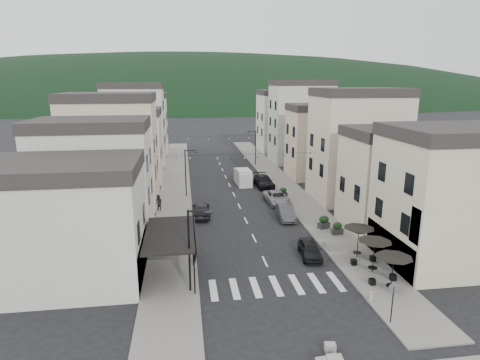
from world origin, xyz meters
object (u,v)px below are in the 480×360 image
object	(u,v)px
parked_car_a	(310,249)
parked_car_e	(201,209)
parked_car_b	(286,212)
parked_car_d	(264,181)
delivery_van	(243,177)
pedestrian_a	(192,235)
parked_car_c	(277,198)
pedestrian_b	(159,203)

from	to	relation	value
parked_car_a	parked_car_e	xyz separation A→B (m)	(-8.49, 11.58, 0.14)
parked_car_b	parked_car_d	size ratio (longest dim) A/B	0.81
parked_car_e	delivery_van	size ratio (longest dim) A/B	1.00
parked_car_d	pedestrian_a	bearing A→B (deg)	-120.86
parked_car_d	parked_car_b	bearing A→B (deg)	-93.25
parked_car_a	parked_car_d	bearing A→B (deg)	94.13
delivery_van	parked_car_d	bearing A→B (deg)	-36.63
parked_car_b	pedestrian_a	xyz separation A→B (m)	(-10.07, -5.38, 0.16)
parked_car_c	pedestrian_a	bearing A→B (deg)	-137.34
pedestrian_a	parked_car_b	bearing A→B (deg)	5.37
parked_car_c	pedestrian_b	distance (m)	13.85
pedestrian_b	pedestrian_a	bearing A→B (deg)	-32.33
parked_car_c	pedestrian_a	size ratio (longest dim) A/B	3.37
parked_car_b	delivery_van	bearing A→B (deg)	103.22
parked_car_c	pedestrian_a	world-z (taller)	pedestrian_a
parked_car_c	parked_car_e	xyz separation A→B (m)	(-9.20, -3.50, 0.09)
parked_car_b	pedestrian_b	bearing A→B (deg)	166.43
parked_car_a	parked_car_e	size ratio (longest dim) A/B	0.83
parked_car_d	pedestrian_b	distance (m)	16.45
parked_car_a	delivery_van	world-z (taller)	delivery_van
delivery_van	pedestrian_a	xyz separation A→B (m)	(-7.74, -20.52, -0.21)
parked_car_d	delivery_van	size ratio (longest dim) A/B	1.15
parked_car_d	parked_car_a	bearing A→B (deg)	-93.60
parked_car_d	pedestrian_a	xyz separation A→B (m)	(-10.40, -18.73, 0.10)
parked_car_d	parked_car_e	distance (m)	14.55
parked_car_e	pedestrian_a	size ratio (longest dim) A/B	3.10
parked_car_c	pedestrian_b	world-z (taller)	pedestrian_b
pedestrian_a	delivery_van	bearing A→B (deg)	46.59
parked_car_b	pedestrian_b	size ratio (longest dim) A/B	2.43
pedestrian_a	pedestrian_b	xyz separation A→B (m)	(-3.40, 9.77, 0.14)
parked_car_d	parked_car_e	xyz separation A→B (m)	(-9.20, -11.27, 0.02)
delivery_van	pedestrian_b	distance (m)	15.49
parked_car_a	parked_car_d	size ratio (longest dim) A/B	0.73
parked_car_a	pedestrian_b	size ratio (longest dim) A/B	2.18
parked_car_a	parked_car_c	bearing A→B (deg)	93.21
parked_car_b	parked_car_d	distance (m)	13.35
parked_car_a	pedestrian_a	bearing A→B (deg)	162.83
parked_car_d	parked_car_e	bearing A→B (deg)	-131.03
parked_car_c	parked_car_d	world-z (taller)	parked_car_d
parked_car_b	parked_car_e	xyz separation A→B (m)	(-8.87, 2.08, 0.08)
parked_car_b	pedestrian_a	world-z (taller)	pedestrian_a
parked_car_c	pedestrian_b	size ratio (longest dim) A/B	2.85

